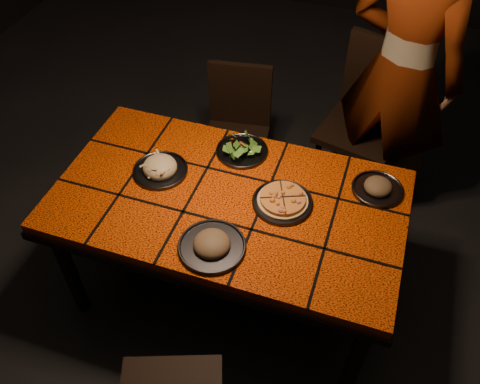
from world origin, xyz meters
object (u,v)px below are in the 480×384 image
(plate_pizza, at_px, (283,201))
(dining_table, at_px, (228,208))
(chair_far_left, at_px, (237,124))
(plate_pasta, at_px, (160,168))
(diner, at_px, (401,73))
(chair_far_right, at_px, (369,111))

(plate_pizza, bearing_deg, dining_table, -170.85)
(chair_far_left, bearing_deg, plate_pasta, -107.70)
(diner, xyz_separation_m, plate_pasta, (-0.99, -0.95, -0.15))
(plate_pasta, bearing_deg, chair_far_right, 49.87)
(plate_pizza, bearing_deg, chair_far_right, 75.90)
(chair_far_right, relative_size, plate_pizza, 3.35)
(dining_table, xyz_separation_m, diner, (0.63, 1.00, 0.25))
(plate_pizza, height_order, plate_pasta, plate_pasta)
(dining_table, relative_size, plate_pasta, 6.13)
(dining_table, xyz_separation_m, chair_far_left, (-0.24, 0.83, -0.19))
(dining_table, bearing_deg, plate_pasta, 171.84)
(diner, bearing_deg, plate_pizza, 89.27)
(diner, height_order, plate_pasta, diner)
(chair_far_left, bearing_deg, dining_table, -82.52)
(dining_table, bearing_deg, diner, 57.72)
(dining_table, distance_m, plate_pizza, 0.27)
(dining_table, bearing_deg, chair_far_left, 106.16)
(dining_table, distance_m, diner, 1.21)
(diner, height_order, plate_pizza, diner)
(dining_table, xyz_separation_m, chair_far_right, (0.51, 1.09, -0.10))
(plate_pasta, bearing_deg, plate_pizza, -1.17)
(chair_far_right, distance_m, plate_pizza, 1.10)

